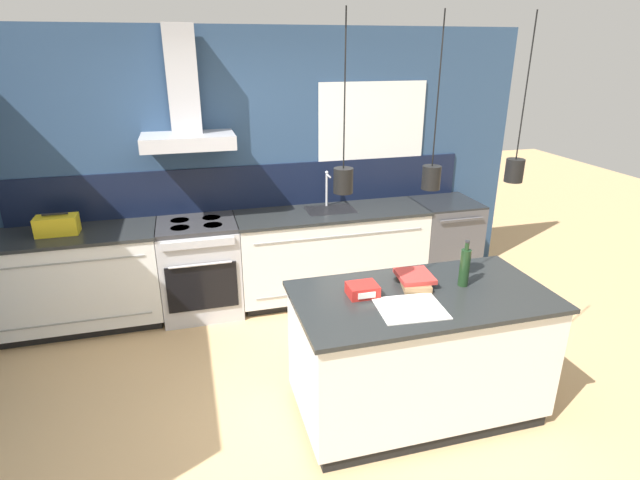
{
  "coord_description": "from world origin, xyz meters",
  "views": [
    {
      "loc": [
        -0.6,
        -2.78,
        2.41
      ],
      "look_at": [
        0.33,
        0.61,
        1.05
      ],
      "focal_mm": 28.0,
      "sensor_mm": 36.0,
      "label": 1
    }
  ],
  "objects": [
    {
      "name": "wall_back",
      "position": [
        -0.02,
        2.0,
        1.36
      ],
      "size": [
        5.6,
        2.34,
        2.6
      ],
      "color": "navy",
      "rests_on": "ground_plane"
    },
    {
      "name": "paper_pile",
      "position": [
        0.65,
        -0.32,
        0.91
      ],
      "size": [
        0.43,
        0.37,
        0.01
      ],
      "color": "silver",
      "rests_on": "kitchen_island"
    },
    {
      "name": "kitchen_island",
      "position": [
        0.81,
        -0.16,
        0.46
      ],
      "size": [
        1.68,
        0.88,
        0.91
      ],
      "color": "black",
      "rests_on": "ground_plane"
    },
    {
      "name": "counter_run_sink",
      "position": [
        0.74,
        1.69,
        0.46
      ],
      "size": [
        1.89,
        0.64,
        1.27
      ],
      "color": "black",
      "rests_on": "ground_plane"
    },
    {
      "name": "book_stack",
      "position": [
        0.82,
        0.01,
        0.94
      ],
      "size": [
        0.26,
        0.37,
        0.07
      ],
      "color": "olive",
      "rests_on": "kitchen_island"
    },
    {
      "name": "oven_range",
      "position": [
        -0.56,
        1.69,
        0.46
      ],
      "size": [
        0.72,
        0.66,
        0.91
      ],
      "color": "#B5B5BA",
      "rests_on": "ground_plane"
    },
    {
      "name": "yellow_toolbox",
      "position": [
        -1.71,
        1.69,
        0.99
      ],
      "size": [
        0.34,
        0.18,
        0.19
      ],
      "color": "gold",
      "rests_on": "counter_run_left"
    },
    {
      "name": "dishwasher",
      "position": [
        1.99,
        1.69,
        0.46
      ],
      "size": [
        0.62,
        0.65,
        0.91
      ],
      "color": "#4C4C51",
      "rests_on": "ground_plane"
    },
    {
      "name": "bottle_on_island",
      "position": [
        1.13,
        -0.11,
        1.05
      ],
      "size": [
        0.07,
        0.07,
        0.32
      ],
      "color": "#193319",
      "rests_on": "kitchen_island"
    },
    {
      "name": "red_supply_box",
      "position": [
        0.42,
        -0.07,
        0.95
      ],
      "size": [
        0.19,
        0.16,
        0.08
      ],
      "color": "red",
      "rests_on": "kitchen_island"
    },
    {
      "name": "ground_plane",
      "position": [
        0.0,
        0.0,
        0.0
      ],
      "size": [
        16.0,
        16.0,
        0.0
      ],
      "primitive_type": "plane",
      "color": "tan",
      "rests_on": "ground"
    },
    {
      "name": "counter_run_left",
      "position": [
        -1.64,
        1.69,
        0.46
      ],
      "size": [
        1.46,
        0.64,
        0.91
      ],
      "color": "black",
      "rests_on": "ground_plane"
    }
  ]
}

